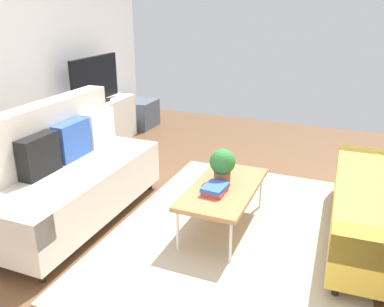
{
  "coord_description": "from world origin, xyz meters",
  "views": [
    {
      "loc": [
        -3.0,
        -0.91,
        1.99
      ],
      "look_at": [
        0.26,
        0.45,
        0.65
      ],
      "focal_mm": 38.0,
      "sensor_mm": 36.0,
      "label": 1
    }
  ],
  "objects_px": {
    "bottle_1": "(84,100)",
    "storage_trunk": "(142,114)",
    "table_book_0": "(215,191)",
    "potted_plant": "(222,164)",
    "tv_console": "(98,125)",
    "tv": "(95,81)",
    "vase_0": "(65,105)",
    "bottle_0": "(79,103)",
    "couch_beige": "(67,175)",
    "coffee_table": "(224,189)"
  },
  "relations": [
    {
      "from": "storage_trunk",
      "to": "tv",
      "type": "bearing_deg",
      "value": 175.84
    },
    {
      "from": "tv",
      "to": "bottle_0",
      "type": "distance_m",
      "value": 0.46
    },
    {
      "from": "couch_beige",
      "to": "potted_plant",
      "type": "xyz_separation_m",
      "value": [
        0.48,
        -1.38,
        0.14
      ]
    },
    {
      "from": "couch_beige",
      "to": "coffee_table",
      "type": "xyz_separation_m",
      "value": [
        0.39,
        -1.42,
        -0.06
      ]
    },
    {
      "from": "tv_console",
      "to": "bottle_1",
      "type": "height_order",
      "value": "bottle_1"
    },
    {
      "from": "bottle_0",
      "to": "tv",
      "type": "bearing_deg",
      "value": 2.79
    },
    {
      "from": "tv",
      "to": "bottle_0",
      "type": "relative_size",
      "value": 5.05
    },
    {
      "from": "couch_beige",
      "to": "table_book_0",
      "type": "bearing_deg",
      "value": 99.08
    },
    {
      "from": "couch_beige",
      "to": "bottle_0",
      "type": "relative_size",
      "value": 9.64
    },
    {
      "from": "potted_plant",
      "to": "storage_trunk",
      "type": "bearing_deg",
      "value": 42.08
    },
    {
      "from": "potted_plant",
      "to": "vase_0",
      "type": "distance_m",
      "value": 2.5
    },
    {
      "from": "couch_beige",
      "to": "vase_0",
      "type": "relative_size",
      "value": 10.1
    },
    {
      "from": "storage_trunk",
      "to": "vase_0",
      "type": "height_order",
      "value": "vase_0"
    },
    {
      "from": "bottle_1",
      "to": "table_book_0",
      "type": "bearing_deg",
      "value": -119.47
    },
    {
      "from": "coffee_table",
      "to": "table_book_0",
      "type": "xyz_separation_m",
      "value": [
        -0.15,
        0.03,
        0.04
      ]
    },
    {
      "from": "table_book_0",
      "to": "bottle_1",
      "type": "relative_size",
      "value": 1.03
    },
    {
      "from": "table_book_0",
      "to": "storage_trunk",
      "type": "bearing_deg",
      "value": 39.64
    },
    {
      "from": "storage_trunk",
      "to": "bottle_1",
      "type": "distance_m",
      "value": 1.5
    },
    {
      "from": "tv_console",
      "to": "bottle_1",
      "type": "bearing_deg",
      "value": -172.44
    },
    {
      "from": "table_book_0",
      "to": "vase_0",
      "type": "xyz_separation_m",
      "value": [
        1.02,
        2.39,
        0.3
      ]
    },
    {
      "from": "tv",
      "to": "potted_plant",
      "type": "relative_size",
      "value": 3.16
    },
    {
      "from": "couch_beige",
      "to": "tv",
      "type": "xyz_separation_m",
      "value": [
        1.83,
        0.92,
        0.5
      ]
    },
    {
      "from": "tv_console",
      "to": "tv",
      "type": "bearing_deg",
      "value": -90.0
    },
    {
      "from": "potted_plant",
      "to": "table_book_0",
      "type": "relative_size",
      "value": 1.32
    },
    {
      "from": "tv",
      "to": "vase_0",
      "type": "relative_size",
      "value": 5.3
    },
    {
      "from": "tv",
      "to": "bottle_1",
      "type": "bearing_deg",
      "value": -176.2
    },
    {
      "from": "table_book_0",
      "to": "vase_0",
      "type": "distance_m",
      "value": 2.61
    },
    {
      "from": "tv_console",
      "to": "table_book_0",
      "type": "height_order",
      "value": "tv_console"
    },
    {
      "from": "couch_beige",
      "to": "coffee_table",
      "type": "relative_size",
      "value": 1.73
    },
    {
      "from": "couch_beige",
      "to": "tv_console",
      "type": "distance_m",
      "value": 2.07
    },
    {
      "from": "storage_trunk",
      "to": "bottle_1",
      "type": "relative_size",
      "value": 2.24
    },
    {
      "from": "bottle_1",
      "to": "tv",
      "type": "bearing_deg",
      "value": 3.8
    },
    {
      "from": "tv",
      "to": "vase_0",
      "type": "distance_m",
      "value": 0.62
    },
    {
      "from": "vase_0",
      "to": "bottle_0",
      "type": "bearing_deg",
      "value": -27.93
    },
    {
      "from": "storage_trunk",
      "to": "vase_0",
      "type": "relative_size",
      "value": 2.75
    },
    {
      "from": "coffee_table",
      "to": "bottle_0",
      "type": "height_order",
      "value": "bottle_0"
    },
    {
      "from": "tv_console",
      "to": "table_book_0",
      "type": "distance_m",
      "value": 2.83
    },
    {
      "from": "vase_0",
      "to": "potted_plant",
      "type": "bearing_deg",
      "value": -108.16
    },
    {
      "from": "storage_trunk",
      "to": "table_book_0",
      "type": "xyz_separation_m",
      "value": [
        -2.7,
        -2.24,
        0.22
      ]
    },
    {
      "from": "storage_trunk",
      "to": "potted_plant",
      "type": "bearing_deg",
      "value": -137.92
    },
    {
      "from": "coffee_table",
      "to": "storage_trunk",
      "type": "bearing_deg",
      "value": 41.65
    },
    {
      "from": "bottle_1",
      "to": "storage_trunk",
      "type": "bearing_deg",
      "value": -2.45
    },
    {
      "from": "vase_0",
      "to": "bottle_0",
      "type": "height_order",
      "value": "bottle_0"
    },
    {
      "from": "tv_console",
      "to": "table_book_0",
      "type": "bearing_deg",
      "value": -124.39
    },
    {
      "from": "potted_plant",
      "to": "bottle_0",
      "type": "bearing_deg",
      "value": 67.44
    },
    {
      "from": "tv",
      "to": "tv_console",
      "type": "bearing_deg",
      "value": 90.0
    },
    {
      "from": "couch_beige",
      "to": "storage_trunk",
      "type": "height_order",
      "value": "couch_beige"
    },
    {
      "from": "potted_plant",
      "to": "couch_beige",
      "type": "bearing_deg",
      "value": 109.12
    },
    {
      "from": "tv_console",
      "to": "bottle_0",
      "type": "distance_m",
      "value": 0.59
    },
    {
      "from": "couch_beige",
      "to": "vase_0",
      "type": "xyz_separation_m",
      "value": [
        1.25,
        0.99,
        0.28
      ]
    }
  ]
}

